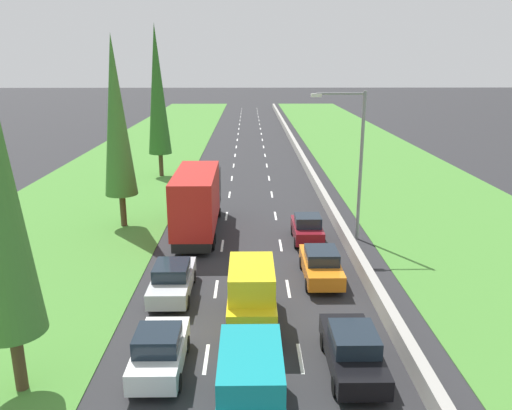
{
  "coord_description": "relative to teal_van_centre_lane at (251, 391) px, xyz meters",
  "views": [
    {
      "loc": [
        -0.13,
        -1.58,
        10.68
      ],
      "look_at": [
        0.37,
        33.98,
        0.54
      ],
      "focal_mm": 35.66,
      "sensor_mm": 36.0,
      "label": 1
    }
  ],
  "objects": [
    {
      "name": "grass_verge_left",
      "position": [
        -12.54,
        48.82,
        -1.38
      ],
      "size": [
        14.0,
        140.0,
        0.04
      ],
      "primitive_type": "cube",
      "color": "#478433",
      "rests_on": "ground"
    },
    {
      "name": "teal_van_centre_lane",
      "position": [
        0.0,
        0.0,
        0.0
      ],
      "size": [
        1.96,
        4.9,
        2.82
      ],
      "color": "teal",
      "rests_on": "ground"
    },
    {
      "name": "lane_markings",
      "position": [
        0.11,
        48.82,
        -1.39
      ],
      "size": [
        3.64,
        116.0,
        0.01
      ],
      "color": "white",
      "rests_on": "ground"
    },
    {
      "name": "street_light_mast",
      "position": [
        6.31,
        16.96,
        3.83
      ],
      "size": [
        3.2,
        0.28,
        9.0
      ],
      "color": "gray",
      "rests_on": "ground"
    },
    {
      "name": "ground_plane",
      "position": [
        0.11,
        48.82,
        -1.4
      ],
      "size": [
        300.0,
        300.0,
        0.0
      ],
      "primitive_type": "plane",
      "color": "#28282B",
      "rests_on": "ground"
    },
    {
      "name": "orange_sedan_right_lane_third",
      "position": [
        3.58,
        10.91,
        -0.59
      ],
      "size": [
        1.82,
        4.5,
        1.64
      ],
      "color": "orange",
      "rests_on": "ground"
    },
    {
      "name": "white_hatchback_left_lane",
      "position": [
        -3.2,
        3.07,
        -0.56
      ],
      "size": [
        1.74,
        3.9,
        1.72
      ],
      "color": "white",
      "rests_on": "ground"
    },
    {
      "name": "grass_verge_right",
      "position": [
        14.46,
        48.82,
        -1.38
      ],
      "size": [
        14.0,
        140.0,
        0.04
      ],
      "primitive_type": "cube",
      "color": "#478433",
      "rests_on": "ground"
    },
    {
      "name": "silver_sedan_left_lane_third",
      "position": [
        -3.63,
        9.17,
        -0.59
      ],
      "size": [
        1.82,
        4.5,
        1.64
      ],
      "color": "silver",
      "rests_on": "ground"
    },
    {
      "name": "poplar_tree_second",
      "position": [
        -8.4,
        19.7,
        5.82
      ],
      "size": [
        2.11,
        2.11,
        12.34
      ],
      "color": "#4C3823",
      "rests_on": "ground"
    },
    {
      "name": "yellow_van_centre_lane",
      "position": [
        0.06,
        6.2,
        0.0
      ],
      "size": [
        1.96,
        4.9,
        2.82
      ],
      "color": "yellow",
      "rests_on": "ground"
    },
    {
      "name": "black_sedan_right_lane",
      "position": [
        3.62,
        3.05,
        -0.59
      ],
      "size": [
        1.82,
        4.5,
        1.64
      ],
      "color": "black",
      "rests_on": "ground"
    },
    {
      "name": "maroon_hatchback_right_lane",
      "position": [
        3.5,
        16.52,
        -0.56
      ],
      "size": [
        1.74,
        3.9,
        1.72
      ],
      "color": "maroon",
      "rests_on": "ground"
    },
    {
      "name": "poplar_tree_third",
      "position": [
        -8.41,
        34.98,
        6.64
      ],
      "size": [
        2.15,
        2.15,
        13.97
      ],
      "color": "#4C3823",
      "rests_on": "ground"
    },
    {
      "name": "red_box_truck_left_lane",
      "position": [
        -3.28,
        18.23,
        0.78
      ],
      "size": [
        2.46,
        9.4,
        4.18
      ],
      "color": "black",
      "rests_on": "ground"
    },
    {
      "name": "median_barrier",
      "position": [
        5.81,
        48.82,
        -0.97
      ],
      "size": [
        0.44,
        120.0,
        0.85
      ],
      "primitive_type": "cube",
      "color": "#9E9B93",
      "rests_on": "ground"
    }
  ]
}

